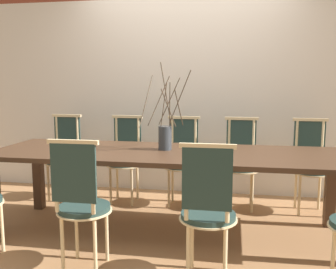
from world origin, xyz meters
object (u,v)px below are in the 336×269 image
object	(u,v)px
chair_far_center	(182,158)
vase_centerpiece	(165,135)
dining_table	(168,160)
chair_near_center	(208,208)
book_stack	(208,153)

from	to	relation	value
chair_far_center	vase_centerpiece	size ratio (longest dim) A/B	1.25
dining_table	vase_centerpiece	size ratio (longest dim) A/B	4.04
dining_table	chair_far_center	size ratio (longest dim) A/B	3.24
dining_table	vase_centerpiece	xyz separation A→B (m)	(-0.04, 0.08, 0.21)
chair_near_center	chair_far_center	world-z (taller)	same
vase_centerpiece	book_stack	distance (m)	0.44
chair_near_center	book_stack	world-z (taller)	chair_near_center
chair_far_center	dining_table	bearing A→B (deg)	88.59
chair_far_center	book_stack	world-z (taller)	chair_far_center
book_stack	chair_near_center	bearing A→B (deg)	-85.94
dining_table	chair_near_center	size ratio (longest dim) A/B	3.24
dining_table	vase_centerpiece	distance (m)	0.23
chair_far_center	book_stack	xyz separation A→B (m)	(0.33, -0.85, 0.23)
chair_far_center	book_stack	distance (m)	0.94
dining_table	chair_far_center	bearing A→B (deg)	88.59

